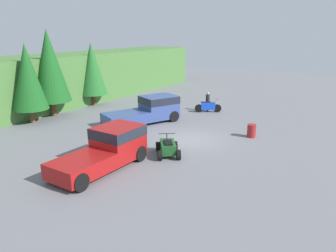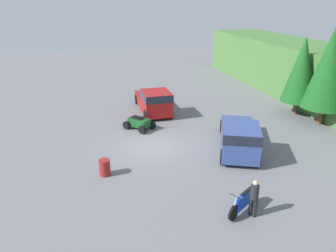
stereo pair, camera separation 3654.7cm
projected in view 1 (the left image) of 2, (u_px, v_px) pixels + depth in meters
The scene contains 11 objects.
ground_plane at pixel (190, 140), 21.49m from camera, with size 80.00×80.00×0.00m, color slate.
hillside_backdrop at pixel (33, 84), 29.16m from camera, with size 44.00×6.00×4.71m.
tree_left at pixel (28, 77), 24.50m from camera, with size 2.65×2.65×6.03m.
tree_mid_left at pixel (49, 66), 26.42m from camera, with size 3.11×3.11×7.06m.
tree_mid_right at pixel (92, 69), 30.60m from camera, with size 2.58×2.58×5.87m.
pickup_truck_red at pixel (108, 147), 17.06m from camera, with size 5.41×2.24×1.99m.
pickup_truck_second at pixel (149, 109), 25.38m from camera, with size 6.21×4.24×1.99m.
dirt_bike at pixel (208, 107), 28.60m from camera, with size 1.35×2.01×1.16m.
quad_atv at pixel (168, 148), 18.72m from camera, with size 2.37×2.25×1.15m.
rider_person at pixel (208, 101), 28.91m from camera, with size 0.48×0.48×1.71m.
steel_barrel at pixel (251, 131), 21.92m from camera, with size 0.58×0.58×0.88m.
Camera 1 is at (-17.89, -9.85, 6.89)m, focal length 35.00 mm.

